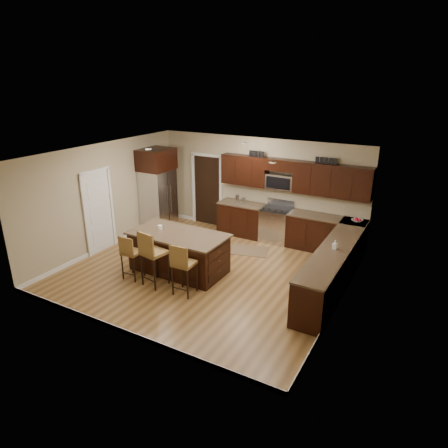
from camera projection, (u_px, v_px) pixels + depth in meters
The scene contains 23 objects.
floor at pixel (207, 271), 9.18m from camera, with size 6.00×6.00×0.00m, color olive.
ceiling at pixel (205, 154), 8.24m from camera, with size 6.00×6.00×0.00m, color silver.
wall_back at pixel (259, 187), 10.96m from camera, with size 6.00×6.00×0.00m, color tan.
wall_left at pixel (105, 197), 10.09m from camera, with size 5.50×5.50×0.00m, color tan.
wall_right at pixel (345, 242), 7.34m from camera, with size 5.50×5.50×0.00m, color tan.
base_cabinets at pixel (308, 247), 9.34m from camera, with size 4.02×3.96×0.92m.
upper_cabinets at pixel (294, 175), 10.18m from camera, with size 4.00×0.33×0.80m.
range at pixel (276, 224), 10.71m from camera, with size 0.76×0.64×1.11m.
microwave at pixel (280, 182), 10.44m from camera, with size 0.76×0.31×0.40m, color silver.
doorway at pixel (207, 191), 11.82m from camera, with size 0.85×0.03×2.06m, color black.
pantry_door at pixel (98, 213), 9.95m from camera, with size 0.03×0.80×2.04m, color white.
letter_decor at pixel (289, 157), 10.09m from camera, with size 2.20×0.03×0.15m, color black, non-canonical shape.
island at pixel (179, 253), 9.07m from camera, with size 2.21×1.18×0.92m.
stool_left at pixel (130, 252), 8.62m from camera, with size 0.40×0.40×1.02m.
stool_mid at pixel (151, 253), 8.29m from camera, with size 0.53×0.53×1.24m.
stool_right at pixel (182, 264), 7.96m from camera, with size 0.43×0.43×1.12m.
refrigerator at pixel (158, 189), 11.30m from camera, with size 0.79×0.94×2.35m.
floor_mat at pixel (248, 250), 10.26m from camera, with size 1.02×0.68×0.01m, color brown.
fruit_bowl at pixel (357, 221), 9.60m from camera, with size 0.26×0.26×0.06m, color silver.
soap_bottle at pixel (335, 245), 8.06m from camera, with size 0.09×0.09×0.19m, color #B2B2B2.
canister_tall at pixel (237, 199), 11.06m from camera, with size 0.12×0.12×0.21m, color silver.
canister_short at pixel (244, 200), 10.98m from camera, with size 0.11×0.11×0.16m, color silver.
island_jar at pixel (160, 227), 9.11m from camera, with size 0.10×0.10×0.10m, color white.
Camera 1 is at (4.36, -6.99, 4.21)m, focal length 32.00 mm.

